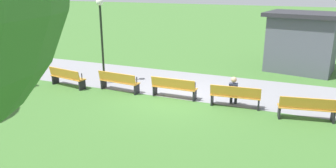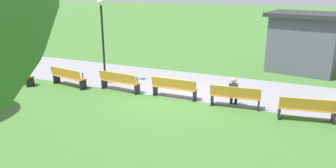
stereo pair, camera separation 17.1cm
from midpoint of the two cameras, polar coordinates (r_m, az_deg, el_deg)
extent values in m
plane|color=#3D6B2D|center=(13.65, 1.52, -2.39)|extent=(120.00, 120.00, 0.00)
cube|color=gray|center=(15.38, 4.16, -0.12)|extent=(34.98, 4.11, 0.01)
cube|color=orange|center=(16.98, -24.34, 1.60)|extent=(1.94, 0.90, 0.04)
cube|color=orange|center=(16.84, -25.03, 2.24)|extent=(1.86, 0.57, 0.40)
cube|color=black|center=(17.81, -25.63, 1.33)|extent=(0.15, 0.38, 0.43)
cylinder|color=black|center=(17.72, -25.74, 2.57)|extent=(0.05, 0.05, 0.30)
cube|color=black|center=(16.29, -22.72, 0.32)|extent=(0.15, 0.38, 0.43)
cylinder|color=black|center=(16.20, -22.82, 1.68)|extent=(0.05, 0.05, 0.30)
cube|color=orange|center=(15.67, -16.65, 1.21)|extent=(1.94, 0.75, 0.04)
cube|color=orange|center=(15.48, -17.28, 1.89)|extent=(1.88, 0.42, 0.40)
cube|color=black|center=(16.39, -18.63, 0.87)|extent=(0.12, 0.38, 0.43)
cylinder|color=black|center=(16.30, -18.71, 2.22)|extent=(0.05, 0.05, 0.30)
cube|color=black|center=(15.09, -14.35, -0.13)|extent=(0.12, 0.38, 0.43)
cylinder|color=black|center=(15.00, -14.41, 1.33)|extent=(0.05, 0.05, 0.30)
cube|color=orange|center=(14.49, -8.06, 0.49)|extent=(1.92, 0.60, 0.04)
cube|color=orange|center=(14.27, -8.56, 1.22)|extent=(1.89, 0.26, 0.40)
cube|color=black|center=(15.08, -10.76, 0.10)|extent=(0.09, 0.38, 0.43)
cylinder|color=black|center=(14.98, -10.80, 1.56)|extent=(0.05, 0.05, 0.30)
cube|color=black|center=(14.08, -5.08, -0.90)|extent=(0.09, 0.38, 0.43)
cylinder|color=black|center=(13.98, -5.08, 0.66)|extent=(0.05, 0.05, 0.30)
cube|color=orange|center=(13.50, 1.53, -0.60)|extent=(1.89, 0.44, 0.04)
cube|color=orange|center=(13.25, 1.22, 0.15)|extent=(1.89, 0.10, 0.40)
cube|color=black|center=(13.90, -1.88, -1.08)|extent=(0.06, 0.37, 0.43)
cylinder|color=black|center=(13.80, -1.86, 0.50)|extent=(0.04, 0.04, 0.30)
cube|color=black|center=(13.30, 5.08, -2.01)|extent=(0.06, 0.37, 0.43)
cylinder|color=black|center=(13.19, 5.15, -0.37)|extent=(0.04, 0.04, 0.30)
cube|color=orange|center=(12.75, 12.09, -2.10)|extent=(1.92, 0.60, 0.04)
cube|color=orange|center=(12.48, 12.06, -1.34)|extent=(1.89, 0.26, 0.40)
cube|color=black|center=(12.93, 8.13, -2.69)|extent=(0.09, 0.38, 0.43)
cylinder|color=black|center=(12.82, 8.22, -1.00)|extent=(0.05, 0.05, 0.30)
cube|color=black|center=(12.78, 15.98, -3.46)|extent=(0.09, 0.38, 0.43)
cylinder|color=black|center=(12.67, 16.13, -1.76)|extent=(0.05, 0.05, 0.30)
cube|color=orange|center=(12.28, 23.47, -3.96)|extent=(1.94, 0.75, 0.04)
cube|color=orange|center=(12.01, 23.76, -3.22)|extent=(1.88, 0.42, 0.40)
cube|color=black|center=(12.22, 19.25, -4.74)|extent=(0.12, 0.38, 0.43)
cylinder|color=black|center=(12.10, 19.43, -2.97)|extent=(0.05, 0.05, 0.30)
cube|color=black|center=(12.56, 27.33, -5.17)|extent=(0.12, 0.38, 0.43)
cylinder|color=black|center=(12.44, 27.55, -3.45)|extent=(0.05, 0.05, 0.30)
cube|color=#2D3347|center=(12.66, 11.73, -1.01)|extent=(0.34, 0.23, 0.50)
sphere|color=tan|center=(12.56, 11.85, 0.71)|extent=(0.22, 0.22, 0.22)
cylinder|color=#23232D|center=(12.92, 11.36, -1.87)|extent=(0.16, 0.37, 0.13)
cylinder|color=#23232D|center=(13.16, 11.40, -2.51)|extent=(0.12, 0.12, 0.43)
cylinder|color=#23232D|center=(12.90, 12.15, -1.95)|extent=(0.16, 0.37, 0.13)
cylinder|color=#23232D|center=(13.14, 12.18, -2.58)|extent=(0.12, 0.12, 0.43)
cylinder|color=black|center=(15.43, -10.96, 6.65)|extent=(0.10, 0.10, 3.65)
sphere|color=white|center=(15.20, -11.39, 13.95)|extent=(0.32, 0.32, 0.32)
cube|color=#4C515B|center=(18.90, 22.91, 6.42)|extent=(3.66, 3.05, 2.93)
cube|color=#28282D|center=(18.70, 23.48, 11.12)|extent=(4.24, 3.64, 0.20)
camera|label=1|loc=(0.09, -89.62, 0.12)|focal=34.79mm
camera|label=2|loc=(0.09, 90.38, -0.12)|focal=34.79mm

